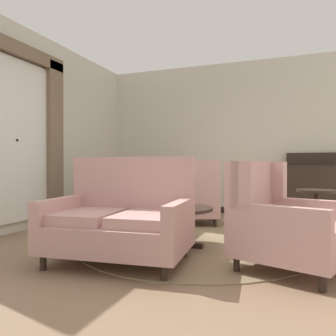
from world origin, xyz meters
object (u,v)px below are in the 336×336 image
settee (121,220)px  armchair_far_left (195,197)px  sideboard (319,189)px  side_table (317,211)px  coffee_table (174,214)px  armchair_near_window (121,197)px  porcelain_vase (173,193)px  armchair_foreground_right (281,224)px

settee → armchair_far_left: settee is taller
sideboard → side_table: bearing=-94.5°
coffee_table → side_table: bearing=25.3°
settee → armchair_far_left: bearing=82.1°
armchair_near_window → sideboard: bearing=161.3°
sideboard → porcelain_vase: bearing=-122.8°
armchair_foreground_right → sideboard: sideboard is taller
settee → armchair_foreground_right: size_ratio=1.29×
settee → sideboard: (2.04, 3.50, 0.13)m
side_table → sideboard: sideboard is taller
side_table → armchair_foreground_right: bearing=-106.6°
settee → porcelain_vase: bearing=65.6°
coffee_table → side_table: size_ratio=1.39×
sideboard → armchair_near_window: bearing=-151.1°
armchair_foreground_right → armchair_near_window: bearing=77.6°
armchair_far_left → sideboard: bearing=-165.4°
settee → side_table: settee is taller
settee → sideboard: size_ratio=1.20×
porcelain_vase → settee: settee is taller
settee → sideboard: 4.06m
armchair_near_window → porcelain_vase: bearing=92.0°
coffee_table → sideboard: 3.27m
porcelain_vase → side_table: porcelain_vase is taller
armchair_far_left → settee: bearing=69.0°
armchair_foreground_right → porcelain_vase: bearing=87.4°
armchair_near_window → armchair_foreground_right: armchair_near_window is taller
coffee_table → armchair_near_window: size_ratio=0.74×
sideboard → settee: bearing=-120.2°
porcelain_vase → armchair_foreground_right: bearing=-22.5°
porcelain_vase → side_table: 1.78m
coffee_table → armchair_far_left: size_ratio=0.87×
settee → side_table: size_ratio=2.16×
armchair_far_left → armchair_foreground_right: (1.39, -2.02, -0.02)m
armchair_foreground_right → sideboard: 3.29m
coffee_table → armchair_far_left: bearing=96.6°
coffee_table → armchair_near_window: armchair_near_window is taller
porcelain_vase → sideboard: sideboard is taller
armchair_near_window → side_table: armchair_near_window is taller
armchair_far_left → side_table: (1.76, -0.77, -0.04)m
side_table → sideboard: bearing=85.5°
armchair_far_left → armchair_near_window: armchair_near_window is taller
porcelain_vase → sideboard: size_ratio=0.32×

